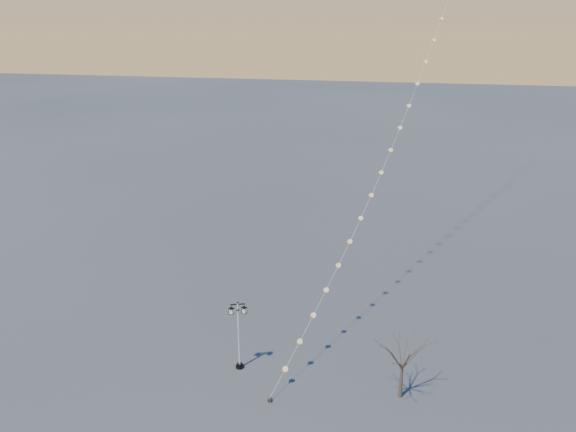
# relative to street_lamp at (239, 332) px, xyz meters

# --- Properties ---
(ground) EXTENTS (300.00, 300.00, 0.00)m
(ground) POSITION_rel_street_lamp_xyz_m (1.14, -1.00, -2.51)
(ground) COLOR #414142
(ground) RESTS_ON ground
(street_lamp) EXTENTS (1.11, 0.64, 4.53)m
(street_lamp) POSITION_rel_street_lamp_xyz_m (0.00, 0.00, 0.00)
(street_lamp) COLOR black
(street_lamp) RESTS_ON ground
(bare_tree) EXTENTS (2.42, 2.42, 4.01)m
(bare_tree) POSITION_rel_street_lamp_xyz_m (9.65, -0.91, 0.28)
(bare_tree) COLOR #4B3E34
(bare_tree) RESTS_ON ground
(kite_train) EXTENTS (15.06, 42.57, 37.97)m
(kite_train) POSITION_rel_street_lamp_xyz_m (9.75, 18.22, 16.41)
(kite_train) COLOR #362420
(kite_train) RESTS_ON ground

